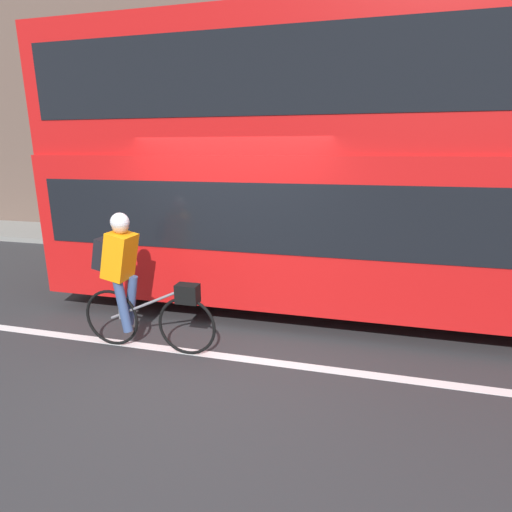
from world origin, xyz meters
TOP-DOWN VIEW (x-y plane):
  - ground_plane at (0.00, 0.00)m, footprint 80.00×80.00m
  - road_center_line at (0.00, 0.14)m, footprint 50.00×0.14m
  - sidewalk_curb at (0.00, 5.56)m, footprint 60.00×2.08m
  - building_facade at (0.00, 6.75)m, footprint 60.00×0.30m
  - bus at (2.35, 2.15)m, footprint 10.39×2.58m
  - cyclist_on_bike at (-0.95, 0.09)m, footprint 1.70×0.32m
  - trash_bin at (-2.88, 5.46)m, footprint 0.58×0.58m

SIDE VIEW (x-z plane):
  - ground_plane at x=0.00m, z-range 0.00..0.00m
  - road_center_line at x=0.00m, z-range 0.00..0.01m
  - sidewalk_curb at x=0.00m, z-range 0.00..0.13m
  - trash_bin at x=-2.88m, z-range 0.13..0.97m
  - cyclist_on_bike at x=-0.95m, z-range 0.06..1.72m
  - bus at x=2.35m, z-range 0.21..4.17m
  - building_facade at x=0.00m, z-range 0.00..8.55m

